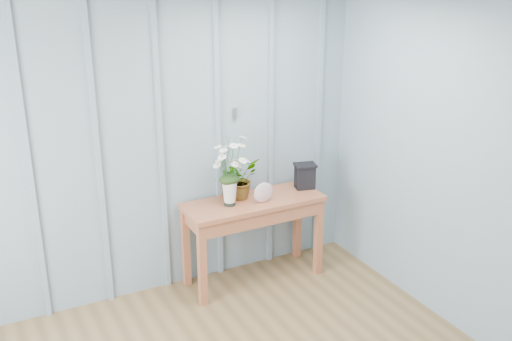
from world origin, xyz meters
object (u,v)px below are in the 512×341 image
sideboard (253,212)px  daisy_vase (229,163)px  felt_disc_vessel (263,193)px  carved_box (305,176)px

sideboard → daisy_vase: size_ratio=2.05×
daisy_vase → felt_disc_vessel: daisy_vase is taller
daisy_vase → felt_disc_vessel: 0.40m
felt_disc_vessel → carved_box: bearing=12.7°
sideboard → carved_box: size_ratio=5.33×
daisy_vase → carved_box: bearing=3.2°
daisy_vase → felt_disc_vessel: bearing=-15.7°
sideboard → felt_disc_vessel: (0.05, -0.09, 0.20)m
sideboard → daisy_vase: 0.53m
felt_disc_vessel → sideboard: bearing=119.2°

